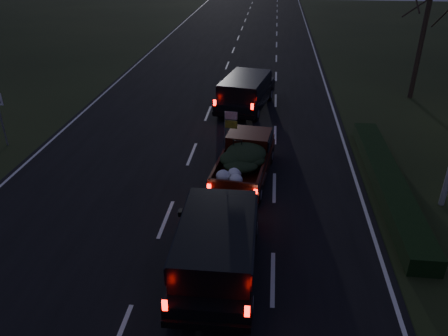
# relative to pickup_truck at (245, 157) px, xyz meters

# --- Properties ---
(ground) EXTENTS (120.00, 120.00, 0.00)m
(ground) POSITION_rel_pickup_truck_xyz_m (-2.43, -3.14, -0.91)
(ground) COLOR black
(ground) RESTS_ON ground
(road_asphalt) EXTENTS (14.00, 120.00, 0.02)m
(road_asphalt) POSITION_rel_pickup_truck_xyz_m (-2.43, -3.14, -0.90)
(road_asphalt) COLOR black
(road_asphalt) RESTS_ON ground
(hedge_row) EXTENTS (1.00, 10.00, 0.60)m
(hedge_row) POSITION_rel_pickup_truck_xyz_m (5.37, -0.14, -0.61)
(hedge_row) COLOR black
(hedge_row) RESTS_ON ground
(bare_tree_far) EXTENTS (3.60, 3.60, 7.00)m
(bare_tree_far) POSITION_rel_pickup_truck_xyz_m (9.07, 10.86, 4.32)
(bare_tree_far) COLOR black
(bare_tree_far) RESTS_ON ground
(pickup_truck) EXTENTS (2.28, 4.79, 2.42)m
(pickup_truck) POSITION_rel_pickup_truck_xyz_m (0.00, 0.00, 0.00)
(pickup_truck) COLOR #370F07
(pickup_truck) RESTS_ON ground
(lead_suv) EXTENTS (3.09, 5.47, 1.48)m
(lead_suv) POSITION_rel_pickup_truck_xyz_m (-0.50, 7.80, 0.21)
(lead_suv) COLOR black
(lead_suv) RESTS_ON ground
(rear_suv) EXTENTS (2.34, 4.98, 1.43)m
(rear_suv) POSITION_rel_pickup_truck_xyz_m (-0.39, -5.59, 0.17)
(rear_suv) COLOR black
(rear_suv) RESTS_ON ground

